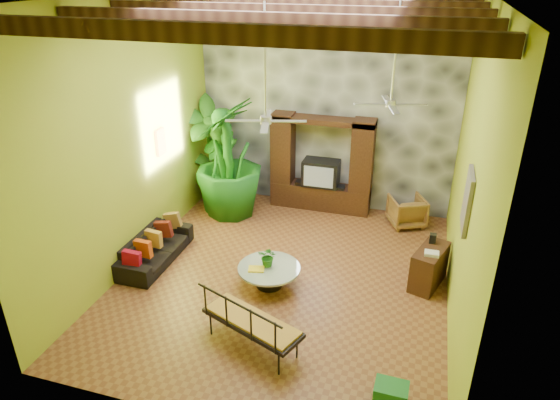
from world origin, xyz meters
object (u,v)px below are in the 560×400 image
(iron_bench, at_px, (250,322))
(ceiling_fan_back, at_px, (392,92))
(ceiling_fan_front, at_px, (266,107))
(tall_plant_c, at_px, (229,159))
(side_console, at_px, (429,267))
(tall_plant_a, at_px, (211,151))
(coffee_table, at_px, (269,274))
(tall_plant_b, at_px, (216,168))
(green_bin, at_px, (390,396))
(wicker_armchair, at_px, (407,211))
(sofa, at_px, (155,248))
(entertainment_center, at_px, (321,171))

(iron_bench, bearing_deg, ceiling_fan_back, 86.48)
(ceiling_fan_front, relative_size, tall_plant_c, 0.67)
(tall_plant_c, distance_m, side_console, 5.02)
(tall_plant_a, bearing_deg, coffee_table, -51.33)
(tall_plant_b, distance_m, green_bin, 6.83)
(wicker_armchair, bearing_deg, tall_plant_b, -18.94)
(tall_plant_c, bearing_deg, coffee_table, -55.30)
(sofa, bearing_deg, side_console, -82.21)
(ceiling_fan_back, distance_m, green_bin, 4.99)
(green_bin, bearing_deg, entertainment_center, 111.37)
(ceiling_fan_back, bearing_deg, tall_plant_b, 163.52)
(tall_plant_c, height_order, coffee_table, tall_plant_c)
(ceiling_fan_front, relative_size, ceiling_fan_back, 1.00)
(ceiling_fan_front, bearing_deg, side_console, 18.32)
(coffee_table, height_order, green_bin, coffee_table)
(ceiling_fan_back, xyz_separation_m, sofa, (-4.25, -1.37, -3.12))
(entertainment_center, distance_m, tall_plant_c, 2.22)
(sofa, bearing_deg, ceiling_fan_back, -71.96)
(ceiling_fan_front, xyz_separation_m, tall_plant_b, (-2.19, 2.78, -2.36))
(wicker_armchair, bearing_deg, sofa, 7.78)
(tall_plant_c, relative_size, iron_bench, 1.60)
(tall_plant_b, xyz_separation_m, green_bin, (4.62, -4.95, -0.85))
(tall_plant_a, xyz_separation_m, coffee_table, (2.46, -3.07, -1.07))
(ceiling_fan_front, height_order, wicker_armchair, ceiling_fan_front)
(ceiling_fan_front, distance_m, ceiling_fan_back, 2.41)
(wicker_armchair, relative_size, coffee_table, 0.65)
(tall_plant_c, bearing_deg, tall_plant_a, 143.94)
(tall_plant_a, xyz_separation_m, tall_plant_c, (0.67, -0.49, 0.06))
(ceiling_fan_back, xyz_separation_m, iron_bench, (-1.54, -3.24, -2.87))
(entertainment_center, bearing_deg, side_console, -44.70)
(tall_plant_a, distance_m, coffee_table, 4.08)
(ceiling_fan_front, distance_m, tall_plant_b, 4.25)
(wicker_armchair, relative_size, green_bin, 1.68)
(tall_plant_a, height_order, iron_bench, tall_plant_a)
(ceiling_fan_back, height_order, iron_bench, ceiling_fan_back)
(tall_plant_c, height_order, green_bin, tall_plant_c)
(wicker_armchair, bearing_deg, side_console, 78.89)
(tall_plant_c, bearing_deg, tall_plant_b, 160.76)
(tall_plant_a, xyz_separation_m, tall_plant_b, (0.26, -0.34, -0.28))
(wicker_armchair, distance_m, iron_bench, 5.27)
(entertainment_center, bearing_deg, iron_bench, -89.38)
(wicker_armchair, height_order, iron_bench, iron_bench)
(tall_plant_a, bearing_deg, ceiling_fan_front, -51.90)
(entertainment_center, relative_size, tall_plant_a, 0.91)
(entertainment_center, xyz_separation_m, wicker_armchair, (2.08, -0.31, -0.62))
(iron_bench, bearing_deg, coffee_table, 120.27)
(sofa, bearing_deg, iron_bench, -124.47)
(green_bin, bearing_deg, iron_bench, 166.28)
(tall_plant_a, bearing_deg, tall_plant_c, -36.06)
(ceiling_fan_front, xyz_separation_m, tall_plant_c, (-1.78, 2.64, -2.02))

